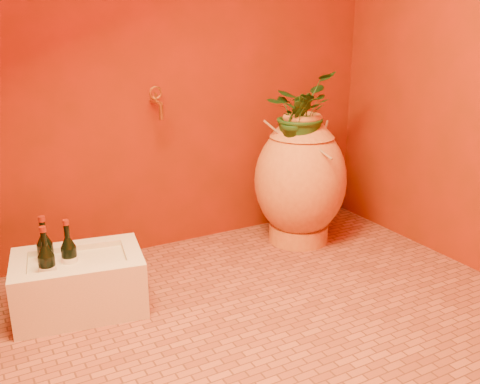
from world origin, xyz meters
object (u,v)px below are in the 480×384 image
wine_bottle_a (48,269)px  wall_tap (157,101)px  amphora (300,180)px  wine_bottle_b (70,259)px  wine_bottle_c (46,257)px  stone_basin (79,284)px

wine_bottle_a → wall_tap: (0.75, 0.50, 0.65)m
amphora → wine_bottle_b: (-1.46, -0.18, -0.14)m
amphora → wine_bottle_b: amphora is taller
amphora → wine_bottle_b: 1.48m
wine_bottle_c → wine_bottle_a: bearing=-97.2°
wine_bottle_b → wall_tap: bearing=34.6°
wine_bottle_a → wine_bottle_b: bearing=29.8°
wine_bottle_b → amphora: bearing=7.0°
stone_basin → wine_bottle_b: bearing=150.4°
amphora → wine_bottle_c: 1.57m
stone_basin → wall_tap: size_ratio=3.74×
wine_bottle_b → stone_basin: bearing=-29.6°
amphora → wine_bottle_a: bearing=-171.2°
wine_bottle_a → wine_bottle_c: bearing=82.8°
wine_bottle_c → wall_tap: (0.73, 0.37, 0.65)m
amphora → wine_bottle_a: 1.60m
wine_bottle_a → stone_basin: bearing=18.4°
wine_bottle_a → wall_tap: wall_tap is taller
wall_tap → stone_basin: bearing=-143.0°
wall_tap → wine_bottle_b: bearing=-145.4°
wine_bottle_c → wall_tap: size_ratio=1.82×
wine_bottle_a → wine_bottle_b: wine_bottle_a is taller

